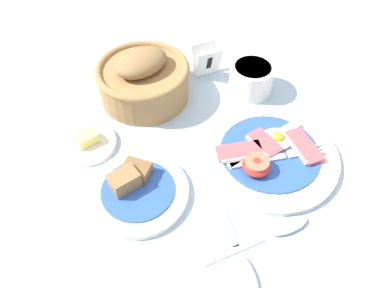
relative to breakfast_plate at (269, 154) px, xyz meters
name	(u,v)px	position (x,y,z in m)	size (l,w,h in m)	color
ground_plane	(246,178)	(-0.06, -0.02, -0.01)	(3.00, 3.00, 0.00)	#A3BCD1
breakfast_plate	(269,154)	(0.00, 0.00, 0.00)	(0.26, 0.26, 0.04)	silver
bread_plate	(137,189)	(-0.26, 0.03, 0.00)	(0.18, 0.18, 0.05)	silver
sugar_cup	(251,78)	(0.07, 0.18, 0.02)	(0.10, 0.10, 0.07)	white
bread_basket	(143,79)	(-0.16, 0.26, 0.04)	(0.20, 0.20, 0.11)	olive
butter_dish	(88,143)	(-0.31, 0.17, 0.00)	(0.11, 0.11, 0.03)	silver
number_card	(207,61)	(0.00, 0.28, 0.03)	(0.06, 0.05, 0.07)	white
teaspoon_by_saucer	(241,259)	(-0.15, -0.16, -0.01)	(0.05, 0.19, 0.01)	silver
teaspoon_near_cup	(275,232)	(-0.08, -0.14, -0.01)	(0.19, 0.03, 0.01)	silver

